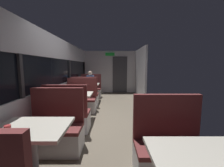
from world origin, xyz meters
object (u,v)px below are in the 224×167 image
(dining_table_far_window, at_px, (88,86))
(seated_passenger, at_px, (90,86))
(bench_far_window_facing_end, at_px, (85,97))
(bench_near_window_facing_entry, at_px, (55,132))
(dining_table_mid_window, at_px, (75,97))
(bench_mid_window_facing_entry, at_px, (81,102))
(bench_front_aisle_facing_entry, at_px, (169,152))
(dining_table_near_window, at_px, (32,134))
(bench_mid_window_facing_end, at_px, (68,117))
(coffee_cup_primary, at_px, (7,129))
(coffee_cup_secondary, at_px, (84,83))
(bench_far_window_facing_entry, at_px, (90,91))

(dining_table_far_window, bearing_deg, seated_passenger, 90.00)
(bench_far_window_facing_end, xyz_separation_m, seated_passenger, (0.00, 1.33, 0.21))
(bench_near_window_facing_entry, relative_size, dining_table_far_window, 1.22)
(dining_table_mid_window, relative_size, bench_mid_window_facing_entry, 0.82)
(dining_table_mid_window, distance_m, bench_front_aisle_facing_entry, 2.73)
(dining_table_near_window, relative_size, bench_far_window_facing_end, 0.82)
(bench_mid_window_facing_end, xyz_separation_m, dining_table_far_window, (0.00, 2.84, 0.31))
(bench_far_window_facing_end, bearing_deg, dining_table_mid_window, -90.00)
(bench_near_window_facing_entry, xyz_separation_m, bench_mid_window_facing_entry, (0.00, 2.14, 0.00))
(bench_near_window_facing_entry, distance_m, bench_mid_window_facing_end, 0.74)
(coffee_cup_primary, bearing_deg, coffee_cup_secondary, 89.61)
(bench_mid_window_facing_end, bearing_deg, bench_near_window_facing_entry, -90.00)
(bench_mid_window_facing_entry, bearing_deg, bench_near_window_facing_entry, -90.00)
(bench_far_window_facing_entry, xyz_separation_m, coffee_cup_secondary, (-0.15, -0.83, 0.46))
(coffee_cup_secondary, bearing_deg, bench_far_window_facing_end, -75.15)
(bench_mid_window_facing_entry, bearing_deg, coffee_cup_secondary, 96.55)
(dining_table_near_window, xyz_separation_m, bench_far_window_facing_entry, (0.00, 4.97, -0.31))
(dining_table_near_window, xyz_separation_m, bench_mid_window_facing_end, (0.00, 1.44, -0.31))
(dining_table_near_window, relative_size, seated_passenger, 0.71)
(dining_table_mid_window, relative_size, coffee_cup_secondary, 10.00)
(coffee_cup_primary, relative_size, coffee_cup_secondary, 1.00)
(dining_table_mid_window, height_order, bench_far_window_facing_end, bench_far_window_facing_end)
(bench_far_window_facing_end, distance_m, bench_front_aisle_facing_entry, 3.91)
(bench_near_window_facing_entry, bearing_deg, bench_far_window_facing_entry, 90.00)
(bench_far_window_facing_entry, xyz_separation_m, bench_front_aisle_facing_entry, (1.79, -4.88, 0.00))
(bench_front_aisle_facing_entry, bearing_deg, seated_passenger, 110.44)
(dining_table_far_window, distance_m, bench_far_window_facing_entry, 0.77)
(bench_far_window_facing_entry, bearing_deg, coffee_cup_secondary, -100.17)
(dining_table_near_window, relative_size, bench_near_window_facing_entry, 0.82)
(bench_far_window_facing_end, bearing_deg, coffee_cup_secondary, 104.85)
(coffee_cup_primary, bearing_deg, bench_mid_window_facing_end, 83.65)
(bench_far_window_facing_end, relative_size, coffee_cup_secondary, 12.22)
(dining_table_mid_window, height_order, dining_table_far_window, same)
(bench_near_window_facing_entry, height_order, coffee_cup_primary, bench_near_window_facing_entry)
(bench_far_window_facing_entry, bearing_deg, coffee_cup_primary, -91.99)
(bench_far_window_facing_end, bearing_deg, bench_front_aisle_facing_entry, -62.76)
(bench_mid_window_facing_entry, height_order, coffee_cup_secondary, bench_mid_window_facing_entry)
(bench_near_window_facing_entry, bearing_deg, dining_table_mid_window, 90.00)
(bench_far_window_facing_entry, bearing_deg, seated_passenger, -90.00)
(dining_table_mid_window, height_order, bench_front_aisle_facing_entry, bench_front_aisle_facing_entry)
(seated_passenger, bearing_deg, dining_table_far_window, -90.00)
(dining_table_near_window, xyz_separation_m, bench_far_window_facing_end, (0.00, 3.58, -0.31))
(bench_near_window_facing_entry, bearing_deg, seated_passenger, 90.00)
(coffee_cup_secondary, bearing_deg, seated_passenger, 78.89)
(bench_mid_window_facing_end, distance_m, coffee_cup_primary, 1.68)
(dining_table_mid_window, bearing_deg, bench_front_aisle_facing_entry, -48.71)
(bench_mid_window_facing_end, xyz_separation_m, coffee_cup_secondary, (-0.15, 2.70, 0.46))
(bench_far_window_facing_entry, xyz_separation_m, seated_passenger, (0.00, -0.07, 0.21))
(bench_mid_window_facing_entry, distance_m, dining_table_far_window, 1.47)
(dining_table_far_window, relative_size, coffee_cup_primary, 10.00)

